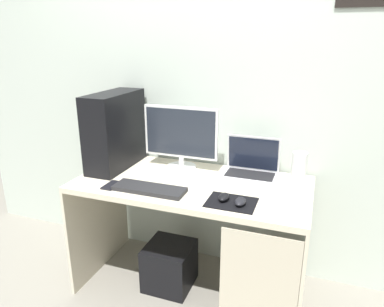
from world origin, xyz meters
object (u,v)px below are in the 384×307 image
object	(u,v)px
pc_tower	(115,130)
laptop	(251,168)
mouse_right	(240,202)
mouse_left	(224,197)
speaker	(299,166)
cell_phone	(112,185)
monitor	(181,137)
keyboard	(149,189)
subwoofer	(170,265)

from	to	relation	value
pc_tower	laptop	xyz separation A→B (m)	(0.89, 0.13, -0.20)
pc_tower	laptop	size ratio (longest dim) A/B	1.47
pc_tower	mouse_right	world-z (taller)	pc_tower
pc_tower	mouse_left	distance (m)	0.90
speaker	mouse_left	bearing A→B (deg)	-128.93
laptop	cell_phone	xyz separation A→B (m)	(-0.74, -0.45, -0.05)
monitor	speaker	distance (m)	0.76
monitor	laptop	world-z (taller)	monitor
keyboard	subwoofer	xyz separation A→B (m)	(0.04, 0.17, -0.62)
pc_tower	speaker	distance (m)	1.20
keyboard	mouse_left	size ratio (longest dim) A/B	4.38
pc_tower	cell_phone	size ratio (longest dim) A/B	3.83
monitor	keyboard	bearing A→B (deg)	-94.53
monitor	speaker	xyz separation A→B (m)	(0.75, 0.05, -0.13)
keyboard	mouse_right	world-z (taller)	mouse_right
laptop	subwoofer	size ratio (longest dim) A/B	1.13
mouse_left	speaker	bearing A→B (deg)	51.07
laptop	mouse_left	bearing A→B (deg)	-98.64
speaker	keyboard	distance (m)	0.91
pc_tower	mouse_right	bearing A→B (deg)	-18.38
mouse_right	subwoofer	world-z (taller)	mouse_right
speaker	mouse_left	world-z (taller)	speaker
mouse_right	monitor	bearing A→B (deg)	140.24
cell_phone	pc_tower	bearing A→B (deg)	115.37
monitor	laptop	bearing A→B (deg)	3.23
speaker	mouse_right	bearing A→B (deg)	-119.15
mouse_left	cell_phone	bearing A→B (deg)	-177.03
keyboard	mouse_right	xyz separation A→B (m)	(0.53, -0.01, 0.01)
mouse_left	subwoofer	distance (m)	0.76
laptop	monitor	bearing A→B (deg)	-176.77
keyboard	cell_phone	world-z (taller)	keyboard
monitor	subwoofer	world-z (taller)	monitor
cell_phone	subwoofer	world-z (taller)	cell_phone
monitor	subwoofer	size ratio (longest dim) A/B	1.69
keyboard	mouse_left	world-z (taller)	mouse_left
cell_phone	mouse_left	bearing A→B (deg)	2.97
monitor	subwoofer	bearing A→B (deg)	-88.33
subwoofer	mouse_left	bearing A→B (deg)	-20.75
monitor	mouse_left	size ratio (longest dim) A/B	5.24
cell_phone	subwoofer	xyz separation A→B (m)	(0.28, 0.18, -0.61)
speaker	mouse_right	world-z (taller)	speaker
laptop	mouse_right	bearing A→B (deg)	-85.80
monitor	mouse_left	bearing A→B (deg)	-44.04
pc_tower	keyboard	distance (m)	0.55
cell_phone	subwoofer	bearing A→B (deg)	33.31
monitor	mouse_right	size ratio (longest dim) A/B	5.24
monitor	mouse_left	distance (m)	0.59
mouse_left	mouse_right	world-z (taller)	same
speaker	subwoofer	bearing A→B (deg)	-158.97
mouse_right	laptop	bearing A→B (deg)	94.20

